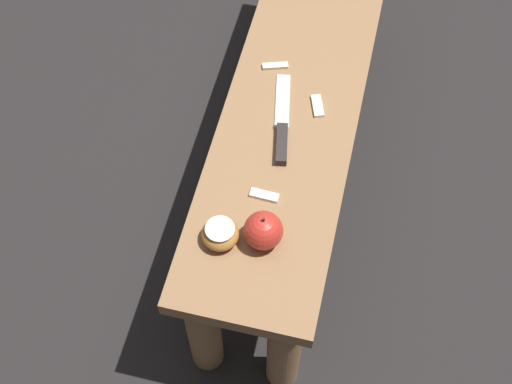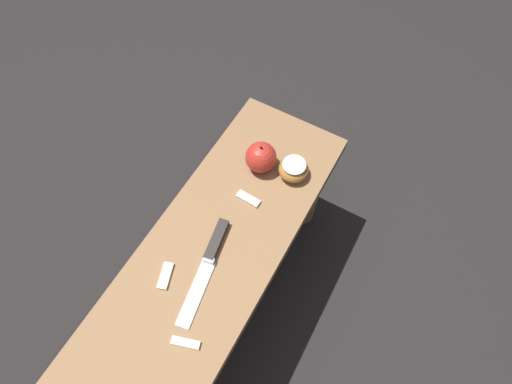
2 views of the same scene
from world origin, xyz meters
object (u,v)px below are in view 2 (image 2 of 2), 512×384
wooden_bench (170,334)px  apple_cut (294,169)px  knife (211,255)px  apple_whole (261,157)px

wooden_bench → apple_cut: 0.49m
knife → apple_cut: (-0.29, 0.06, 0.02)m
knife → apple_whole: (-0.27, -0.02, 0.03)m
apple_cut → wooden_bench: bearing=-8.5°
knife → apple_whole: bearing=174.2°
wooden_bench → apple_cut: bearing=171.5°
apple_whole → apple_cut: (-0.02, 0.08, -0.02)m
apple_whole → apple_cut: 0.09m
knife → apple_whole: 0.27m
apple_whole → knife: bearing=4.6°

